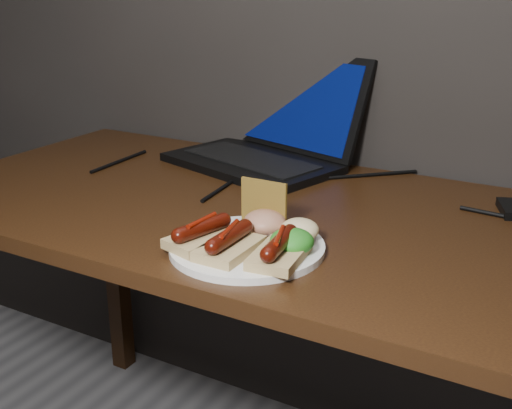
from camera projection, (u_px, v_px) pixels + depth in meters
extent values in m
cube|color=#37200D|center=(255.00, 212.00, 1.25)|extent=(1.40, 0.70, 0.03)
cube|color=#37200D|center=(116.00, 261.00, 1.93)|extent=(0.05, 0.05, 0.72)
cube|color=black|center=(251.00, 163.00, 1.49)|extent=(0.44, 0.33, 0.02)
cube|color=black|center=(251.00, 159.00, 1.48)|extent=(0.35, 0.21, 0.00)
cube|color=black|center=(298.00, 102.00, 1.55)|extent=(0.40, 0.19, 0.23)
cube|color=#080D52|center=(298.00, 102.00, 1.55)|extent=(0.35, 0.17, 0.20)
cylinder|color=black|center=(222.00, 188.00, 1.33)|extent=(0.03, 0.18, 0.01)
cylinder|color=black|center=(370.00, 175.00, 1.42)|extent=(0.17, 0.16, 0.01)
cylinder|color=black|center=(498.00, 215.00, 1.18)|extent=(0.14, 0.02, 0.01)
cylinder|color=black|center=(119.00, 161.00, 1.52)|extent=(0.01, 0.20, 0.01)
cylinder|color=white|center=(247.00, 247.00, 1.04)|extent=(0.28, 0.28, 0.01)
cube|color=#D2BA7B|center=(202.00, 239.00, 1.03)|extent=(0.10, 0.13, 0.02)
cylinder|color=#4C1105|center=(202.00, 228.00, 1.03)|extent=(0.05, 0.10, 0.02)
sphere|color=#4C1105|center=(179.00, 236.00, 0.99)|extent=(0.03, 0.02, 0.02)
sphere|color=#4C1105|center=(224.00, 220.00, 1.06)|extent=(0.03, 0.02, 0.02)
cylinder|color=#651004|center=(202.00, 220.00, 1.02)|extent=(0.01, 0.07, 0.01)
cube|color=#D2BA7B|center=(230.00, 248.00, 1.00)|extent=(0.07, 0.12, 0.02)
cylinder|color=#4C1105|center=(229.00, 236.00, 0.99)|extent=(0.03, 0.10, 0.02)
sphere|color=#4C1105|center=(212.00, 247.00, 0.95)|extent=(0.02, 0.02, 0.02)
sphere|color=#4C1105|center=(245.00, 226.00, 1.03)|extent=(0.02, 0.02, 0.02)
cylinder|color=#651004|center=(229.00, 229.00, 0.99)|extent=(0.02, 0.07, 0.01)
cube|color=#D2BA7B|center=(279.00, 255.00, 0.97)|extent=(0.08, 0.12, 0.02)
cylinder|color=#4C1105|center=(279.00, 243.00, 0.97)|extent=(0.04, 0.10, 0.02)
sphere|color=#4C1105|center=(268.00, 255.00, 0.93)|extent=(0.03, 0.02, 0.02)
sphere|color=#4C1105|center=(290.00, 232.00, 1.01)|extent=(0.03, 0.02, 0.02)
cylinder|color=#651004|center=(280.00, 235.00, 0.96)|extent=(0.03, 0.07, 0.01)
cube|color=olive|center=(264.00, 204.00, 1.09)|extent=(0.09, 0.01, 0.08)
ellipsoid|color=#185E12|center=(292.00, 241.00, 1.00)|extent=(0.07, 0.07, 0.04)
ellipsoid|color=maroon|center=(265.00, 222.00, 1.07)|extent=(0.07, 0.07, 0.04)
ellipsoid|color=#ECE8CC|center=(300.00, 230.00, 1.05)|extent=(0.06, 0.06, 0.04)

